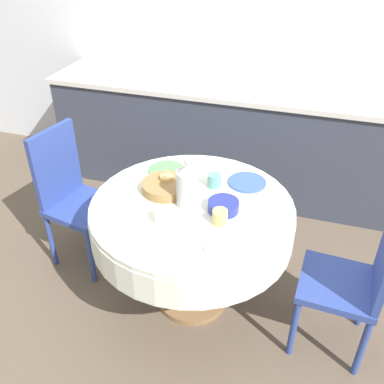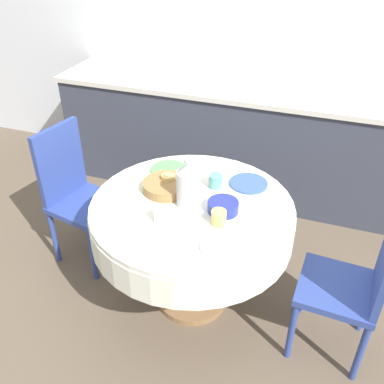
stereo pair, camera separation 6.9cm
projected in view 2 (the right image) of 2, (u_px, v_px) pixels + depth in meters
ground_plane at (192, 299)px, 2.77m from camera, size 12.00×12.00×0.00m
wall_back at (265, 30)px, 3.42m from camera, size 7.00×0.05×2.60m
kitchen_counter at (248, 141)px, 3.62m from camera, size 3.24×0.64×0.94m
dining_table at (192, 223)px, 2.43m from camera, size 1.14×1.14×0.75m
chair_left at (357, 280)px, 2.18m from camera, size 0.42×0.42×0.97m
chair_right at (75, 190)px, 2.87m from camera, size 0.47×0.47×0.97m
plate_near_left at (127, 226)px, 2.19m from camera, size 0.23×0.23×0.01m
cup_near_left at (161, 215)px, 2.20m from camera, size 0.08×0.08×0.08m
plate_near_right at (223, 246)px, 2.05m from camera, size 0.23×0.23×0.01m
cup_near_right at (219, 218)px, 2.19m from camera, size 0.08×0.08×0.08m
plate_far_left at (169, 170)px, 2.65m from camera, size 0.23×0.23×0.01m
cup_far_left at (168, 181)px, 2.48m from camera, size 0.08×0.08×0.08m
plate_far_right at (249, 183)px, 2.52m from camera, size 0.23×0.23×0.01m
cup_far_right at (215, 181)px, 2.48m from camera, size 0.08×0.08×0.08m
coffee_carafe at (187, 185)px, 2.29m from camera, size 0.12×0.12×0.29m
bread_basket at (166, 186)px, 2.46m from camera, size 0.27×0.27×0.06m
fruit_bowl at (223, 207)px, 2.28m from camera, size 0.17×0.17×0.06m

